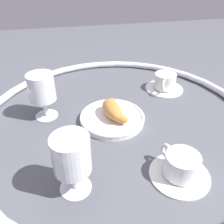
% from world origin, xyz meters
% --- Properties ---
extents(ground_plane, '(2.20, 2.20, 0.00)m').
position_xyz_m(ground_plane, '(0.00, 0.00, 0.00)').
color(ground_plane, '#4C4F56').
extents(table_chrome_rim, '(0.82, 0.82, 0.02)m').
position_xyz_m(table_chrome_rim, '(0.00, 0.00, 0.01)').
color(table_chrome_rim, silver).
rests_on(table_chrome_rim, ground_plane).
extents(pastry_plate, '(0.19, 0.19, 0.02)m').
position_xyz_m(pastry_plate, '(-0.00, -0.02, 0.01)').
color(pastry_plate, white).
rests_on(pastry_plate, ground_plane).
extents(croissant_large, '(0.14, 0.08, 0.04)m').
position_xyz_m(croissant_large, '(-0.00, -0.01, 0.04)').
color(croissant_large, '#BC7A38').
rests_on(croissant_large, pastry_plate).
extents(coffee_cup_near, '(0.14, 0.14, 0.06)m').
position_xyz_m(coffee_cup_near, '(-0.15, 0.21, 0.03)').
color(coffee_cup_near, white).
rests_on(coffee_cup_near, ground_plane).
extents(coffee_cup_far, '(0.14, 0.14, 0.06)m').
position_xyz_m(coffee_cup_far, '(0.23, 0.09, 0.03)').
color(coffee_cup_far, white).
rests_on(coffee_cup_far, ground_plane).
extents(juice_glass_left, '(0.08, 0.08, 0.14)m').
position_xyz_m(juice_glass_left, '(0.22, -0.14, 0.09)').
color(juice_glass_left, white).
rests_on(juice_glass_left, ground_plane).
extents(juice_glass_right, '(0.08, 0.08, 0.14)m').
position_xyz_m(juice_glass_right, '(-0.07, -0.21, 0.09)').
color(juice_glass_right, white).
rests_on(juice_glass_right, ground_plane).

